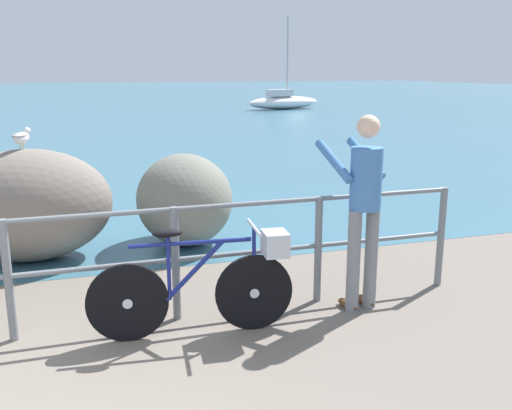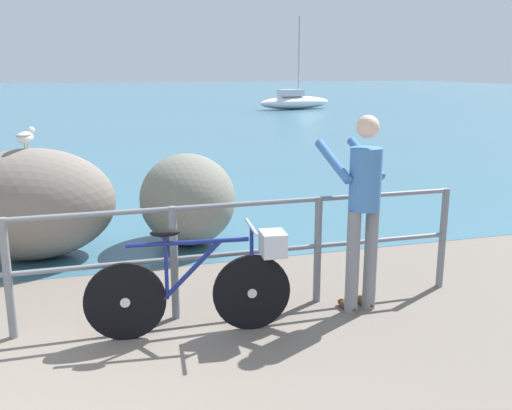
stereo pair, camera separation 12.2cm
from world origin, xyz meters
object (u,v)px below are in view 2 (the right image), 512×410
bicycle (207,280)px  seagull (25,136)px  sailboat (295,101)px  person_at_railing (363,204)px  breakwater_boulder_right (188,199)px  breakwater_boulder_main (33,204)px

bicycle → seagull: 3.08m
bicycle → sailboat: 27.30m
bicycle → person_at_railing: 1.52m
bicycle → breakwater_boulder_right: (0.27, 2.55, 0.11)m
person_at_railing → breakwater_boulder_right: bearing=14.4°
breakwater_boulder_right → seagull: 2.01m
breakwater_boulder_right → breakwater_boulder_main: bearing=-178.0°
person_at_railing → breakwater_boulder_right: size_ratio=1.35×
breakwater_boulder_main → breakwater_boulder_right: breakwater_boulder_main is taller
breakwater_boulder_right → sailboat: size_ratio=0.27×
sailboat → seagull: bearing=-130.1°
breakwater_boulder_main → seagull: (-0.01, 0.00, 0.78)m
bicycle → breakwater_boulder_main: bearing=127.1°
bicycle → sailboat: sailboat is taller
person_at_railing → seagull: person_at_railing is taller
bicycle → sailboat: bearing=73.9°
breakwater_boulder_main → breakwater_boulder_right: bearing=2.0°
breakwater_boulder_main → sailboat: bearing=63.1°
bicycle → sailboat: size_ratio=0.35×
person_at_railing → seagull: 3.85m
bicycle → person_at_railing: size_ratio=0.95×
person_at_railing → seagull: bearing=40.3°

